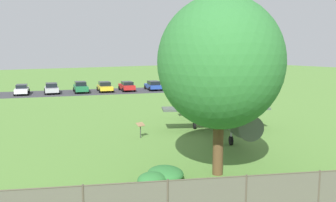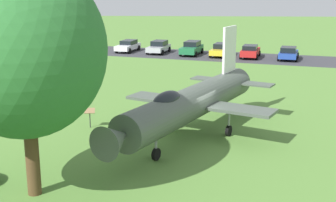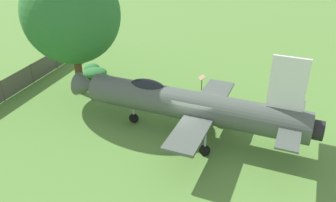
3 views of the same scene
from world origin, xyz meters
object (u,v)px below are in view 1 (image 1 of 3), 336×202
parked_car_yellow (105,87)px  parked_car_blue (153,85)px  parked_car_red (127,86)px  parked_car_white (22,89)px  parked_car_green (81,87)px  shrub_by_tree (152,180)px  info_plaque (140,127)px  parked_car_silver (52,88)px  shrub_near_fence (165,174)px  shade_tree (220,63)px  display_jet (219,107)px

parked_car_yellow → parked_car_blue: bearing=87.8°
parked_car_blue → parked_car_red: (-4.05, 1.17, 0.02)m
parked_car_white → parked_car_green: bearing=88.7°
shrub_by_tree → parked_car_yellow: (13.24, 36.98, 0.42)m
parked_car_blue → parked_car_white: (-18.60, 5.48, -0.02)m
info_plaque → parked_car_yellow: bearing=72.0°
info_plaque → parked_car_green: (5.77, 29.40, -0.04)m
parked_car_green → parked_car_silver: parked_car_green is taller
info_plaque → parked_car_silver: 30.60m
info_plaque → parked_car_white: 31.72m
shrub_by_tree → info_plaque: (4.02, 8.55, 0.51)m
shrub_by_tree → parked_car_green: (9.79, 37.96, 0.47)m
shrub_near_fence → parked_car_yellow: bearing=71.5°
parked_car_red → parked_car_green: bearing=86.4°
shade_tree → info_plaque: size_ratio=7.98×
parked_car_yellow → parked_car_red: bearing=86.2°
parked_car_red → parked_car_silver: (-10.64, 3.21, -0.00)m
parked_car_silver → shade_tree: bearing=10.2°
parked_car_white → parked_car_red: bearing=88.1°
display_jet → parked_car_silver: size_ratio=2.91×
parked_car_yellow → parked_car_white: (-11.36, 3.22, -0.03)m
shade_tree → parked_car_red: size_ratio=1.99×
shade_tree → shrub_near_fence: shade_tree is taller
shrub_by_tree → parked_car_yellow: 39.28m
parked_car_blue → parked_car_green: parked_car_green is taller
parked_car_yellow → parked_car_white: bearing=-90.7°
display_jet → shrub_near_fence: 11.01m
parked_car_silver → parked_car_white: (-3.91, 1.10, -0.04)m
shade_tree → parked_car_yellow: shade_tree is taller
display_jet → parked_car_red: bearing=-166.1°
shrub_by_tree → info_plaque: info_plaque is taller
shrub_by_tree → parked_car_white: bearing=87.3°
shrub_near_fence → info_plaque: (3.05, 8.21, 0.51)m
shrub_by_tree → parked_car_yellow: parked_car_yellow is taller
display_jet → shrub_near_fence: bearing=-27.9°
shade_tree → parked_car_blue: shade_tree is taller
parked_car_blue → parked_car_silver: bearing=88.3°
display_jet → parked_car_red: size_ratio=3.02×
parked_car_yellow → parked_car_green: (-3.45, 0.97, 0.05)m
parked_car_red → parked_car_blue: bearing=-92.4°
shrub_near_fence → parked_car_yellow: 38.64m
shrub_near_fence → shrub_by_tree: size_ratio=1.38×
shrub_by_tree → parked_car_blue: bearing=59.5°
shade_tree → parked_car_red: 38.74m
parked_car_red → parked_car_silver: size_ratio=0.97×
parked_car_silver → parked_car_blue: bearing=86.6°
display_jet → shrub_by_tree: bearing=-29.3°
shrub_near_fence → parked_car_yellow: parked_car_yellow is taller
shrub_near_fence → parked_car_white: size_ratio=0.40×
shade_tree → parked_car_silver: 39.84m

